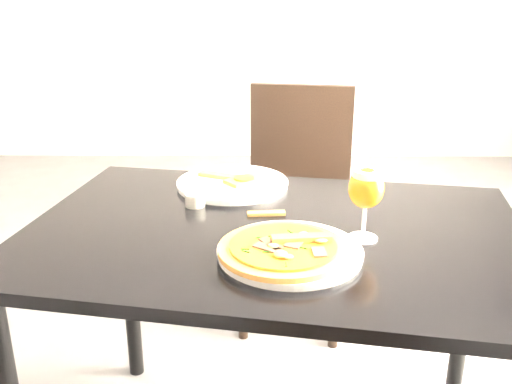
{
  "coord_description": "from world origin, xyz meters",
  "views": [
    {
      "loc": [
        0.27,
        -1.43,
        1.31
      ],
      "look_at": [
        0.26,
        -0.12,
        0.83
      ],
      "focal_mm": 40.0,
      "sensor_mm": 36.0,
      "label": 1
    }
  ],
  "objects_px": {
    "pizza": "(284,248)",
    "beer_glass": "(366,189)",
    "dining_table": "(273,261)",
    "chair_far": "(297,196)"
  },
  "relations": [
    {
      "from": "chair_far",
      "to": "pizza",
      "type": "distance_m",
      "value": 1.06
    },
    {
      "from": "dining_table",
      "to": "chair_far",
      "type": "bearing_deg",
      "value": 92.42
    },
    {
      "from": "dining_table",
      "to": "beer_glass",
      "type": "height_order",
      "value": "beer_glass"
    },
    {
      "from": "chair_far",
      "to": "beer_glass",
      "type": "xyz_separation_m",
      "value": [
        0.09,
        -0.92,
        0.36
      ]
    },
    {
      "from": "dining_table",
      "to": "pizza",
      "type": "height_order",
      "value": "pizza"
    },
    {
      "from": "pizza",
      "to": "dining_table",
      "type": "bearing_deg",
      "value": 96.11
    },
    {
      "from": "pizza",
      "to": "beer_glass",
      "type": "distance_m",
      "value": 0.24
    },
    {
      "from": "chair_far",
      "to": "pizza",
      "type": "relative_size",
      "value": 3.33
    },
    {
      "from": "pizza",
      "to": "beer_glass",
      "type": "relative_size",
      "value": 1.63
    },
    {
      "from": "dining_table",
      "to": "chair_far",
      "type": "relative_size",
      "value": 1.41
    }
  ]
}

